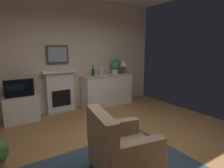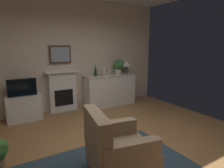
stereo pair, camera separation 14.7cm
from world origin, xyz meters
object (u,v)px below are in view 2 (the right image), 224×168
Objects in this scene: table_lamp at (126,64)px; potted_plant_small at (118,65)px; vase_decorative at (104,71)px; wine_glass_right at (115,71)px; tv_set at (22,87)px; armchair at (116,150)px; framed_picture at (60,54)px; fireplace_unit at (63,91)px; sideboard_cabinet at (110,90)px; wine_glass_left at (107,71)px; wine_bottle at (95,72)px; tv_cabinet at (24,108)px; wine_glass_center at (112,71)px.

potted_plant_small reaches higher than table_lamp.
vase_decorative is 0.55m from potted_plant_small.
wine_glass_right is 2.48m from tv_set.
framed_picture is at bearing 87.32° from armchair.
fireplace_unit is 1.02m from tv_set.
sideboard_cabinet is 3.81× the size of table_lamp.
fireplace_unit reaches higher than wine_glass_left.
tv_set is (-2.10, 0.04, -0.25)m from vase_decorative.
potted_plant_small is (1.66, -0.18, -0.35)m from framed_picture.
vase_decorative is (-0.37, 0.01, 0.02)m from wine_glass_right.
wine_glass_left is at bearing -1.12° from wine_bottle.
wine_glass_left is at bearing -8.46° from framed_picture.
potted_plant_small is (-0.26, 0.05, -0.02)m from table_lamp.
framed_picture is at bearing 12.01° from tv_cabinet.
wine_glass_center is 0.38× the size of potted_plant_small.
potted_plant_small reaches higher than wine_glass_right.
potted_plant_small is at bearing -4.55° from fireplace_unit.
armchair is at bearing -110.42° from wine_bottle.
framed_picture reaches higher than tv_cabinet.
framed_picture is 3.33× the size of wine_glass_center.
sideboard_cabinet is at bearing 61.58° from armchair.
wine_bottle is at bearing -179.63° from potted_plant_small.
wine_glass_center is at bearing -10.97° from framed_picture.
fireplace_unit reaches higher than armchair.
wine_glass_center reaches higher than armchair.
fireplace_unit is 1.58m from wine_glass_right.
table_lamp is at bearing 7.46° from wine_glass_right.
wine_glass_center is 0.27× the size of tv_set.
wine_glass_left reaches higher than sideboard_cabinet.
potted_plant_small is at bearing 8.36° from sideboard_cabinet.
fireplace_unit is 1.18× the size of armchair.
table_lamp is at bearing -5.28° from fireplace_unit.
table_lamp is (1.92, -0.22, -0.32)m from framed_picture.
wine_glass_right is (0.59, -0.10, 0.01)m from wine_bottle.
wine_bottle is 0.77m from potted_plant_small.
wine_glass_right is (-0.42, -0.06, -0.16)m from table_lamp.
tv_set is (-1.87, -0.05, -0.22)m from wine_bottle.
armchair is (-1.63, -2.69, -0.64)m from wine_glass_right.
wine_glass_right is at bearing -9.17° from wine_bottle.
table_lamp is at bearing -0.30° from tv_cabinet.
wine_glass_left is (1.27, -0.19, -0.48)m from framed_picture.
wine_bottle is (-0.45, 0.04, 0.56)m from sideboard_cabinet.
table_lamp is 0.53× the size of tv_cabinet.
sideboard_cabinet is (1.35, -0.22, -1.05)m from framed_picture.
wine_bottle is 0.67× the size of potted_plant_small.
table_lamp is at bearing 0.16° from tv_set.
table_lamp is 2.92m from tv_set.
framed_picture is 1.73m from sideboard_cabinet.
wine_glass_left is (1.27, -0.14, 0.48)m from fireplace_unit.
wine_glass_center is 0.11m from wine_glass_right.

